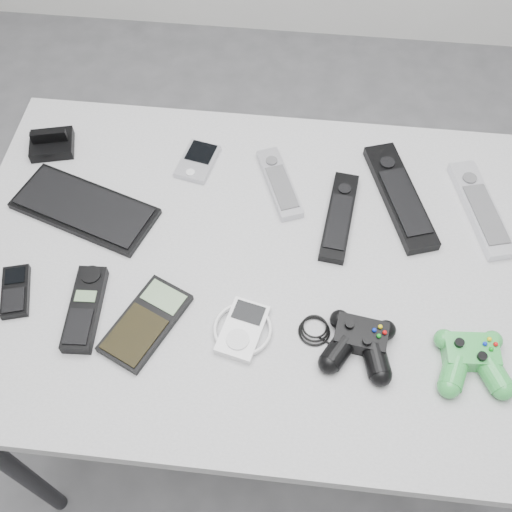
# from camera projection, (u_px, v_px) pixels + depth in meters

# --- Properties ---
(floor) EXTENTS (3.50, 3.50, 0.00)m
(floor) POSITION_uv_depth(u_px,v_px,m) (259.00, 399.00, 1.79)
(floor) COLOR #5E5E62
(floor) RESTS_ON ground
(desk) EXTENTS (1.19, 0.76, 0.79)m
(desk) POSITION_uv_depth(u_px,v_px,m) (277.00, 282.00, 1.17)
(desk) COLOR #939395
(desk) RESTS_ON floor
(pda_keyboard) EXTENTS (0.30, 0.20, 0.02)m
(pda_keyboard) POSITION_uv_depth(u_px,v_px,m) (84.00, 208.00, 1.17)
(pda_keyboard) COLOR black
(pda_keyboard) RESTS_ON desk
(dock_bracket) EXTENTS (0.10, 0.10, 0.05)m
(dock_bracket) POSITION_uv_depth(u_px,v_px,m) (50.00, 140.00, 1.25)
(dock_bracket) COLOR black
(dock_bracket) RESTS_ON desk
(pda) EXTENTS (0.09, 0.11, 0.02)m
(pda) POSITION_uv_depth(u_px,v_px,m) (198.00, 161.00, 1.24)
(pda) COLOR #ABABB2
(pda) RESTS_ON desk
(remote_silver_a) EXTENTS (0.11, 0.18, 0.02)m
(remote_silver_a) POSITION_uv_depth(u_px,v_px,m) (279.00, 183.00, 1.20)
(remote_silver_a) COLOR #ABABB2
(remote_silver_a) RESTS_ON desk
(remote_black_a) EXTENTS (0.07, 0.21, 0.02)m
(remote_black_a) POSITION_uv_depth(u_px,v_px,m) (339.00, 216.00, 1.16)
(remote_black_a) COLOR black
(remote_black_a) RESTS_ON desk
(remote_black_b) EXTENTS (0.15, 0.27, 0.03)m
(remote_black_b) POSITION_uv_depth(u_px,v_px,m) (400.00, 195.00, 1.18)
(remote_black_b) COLOR black
(remote_black_b) RESTS_ON desk
(remote_silver_b) EXTENTS (0.11, 0.24, 0.02)m
(remote_silver_b) POSITION_uv_depth(u_px,v_px,m) (481.00, 208.00, 1.16)
(remote_silver_b) COLOR silver
(remote_silver_b) RESTS_ON desk
(mobile_phone) EXTENTS (0.07, 0.11, 0.02)m
(mobile_phone) POSITION_uv_depth(u_px,v_px,m) (15.00, 291.00, 1.07)
(mobile_phone) COLOR black
(mobile_phone) RESTS_ON desk
(cordless_handset) EXTENTS (0.06, 0.17, 0.03)m
(cordless_handset) POSITION_uv_depth(u_px,v_px,m) (85.00, 308.00, 1.04)
(cordless_handset) COLOR black
(cordless_handset) RESTS_ON desk
(calculator) EXTENTS (0.15, 0.19, 0.02)m
(calculator) POSITION_uv_depth(u_px,v_px,m) (146.00, 323.00, 1.03)
(calculator) COLOR black
(calculator) RESTS_ON desk
(mp3_player) EXTENTS (0.12, 0.13, 0.02)m
(mp3_player) POSITION_uv_depth(u_px,v_px,m) (243.00, 329.00, 1.02)
(mp3_player) COLOR silver
(mp3_player) RESTS_ON desk
(controller_black) EXTENTS (0.22, 0.16, 0.04)m
(controller_black) POSITION_uv_depth(u_px,v_px,m) (360.00, 342.00, 1.00)
(controller_black) COLOR black
(controller_black) RESTS_ON desk
(controller_green) EXTENTS (0.13, 0.14, 0.04)m
(controller_green) POSITION_uv_depth(u_px,v_px,m) (472.00, 358.00, 0.98)
(controller_green) COLOR #237F22
(controller_green) RESTS_ON desk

